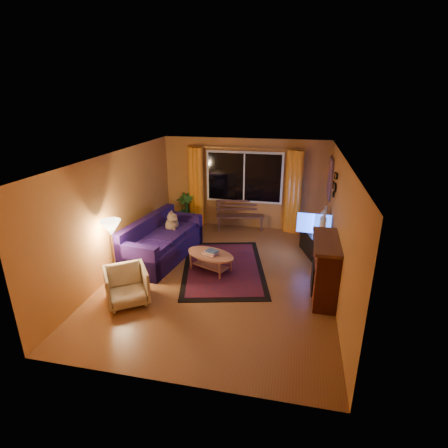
% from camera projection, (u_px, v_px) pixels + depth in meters
% --- Properties ---
extents(floor, '(4.50, 6.00, 0.02)m').
position_uv_depth(floor, '(221.00, 276.00, 7.37)').
color(floor, brown).
rests_on(floor, ground).
extents(ceiling, '(4.50, 6.00, 0.02)m').
position_uv_depth(ceiling, '(221.00, 156.00, 6.50)').
color(ceiling, white).
rests_on(ceiling, ground).
extents(wall_back, '(4.50, 0.02, 2.50)m').
position_uv_depth(wall_back, '(244.00, 184.00, 9.69)').
color(wall_back, '#B67637').
rests_on(wall_back, ground).
extents(wall_left, '(0.02, 6.00, 2.50)m').
position_uv_depth(wall_left, '(117.00, 212.00, 7.38)').
color(wall_left, '#B67637').
rests_on(wall_left, ground).
extents(wall_right, '(0.02, 6.00, 2.50)m').
position_uv_depth(wall_right, '(339.00, 228.00, 6.49)').
color(wall_right, '#B67637').
rests_on(wall_right, ground).
extents(window, '(2.00, 0.02, 1.30)m').
position_uv_depth(window, '(244.00, 177.00, 9.56)').
color(window, black).
rests_on(window, wall_back).
extents(curtain_rod, '(3.20, 0.03, 0.03)m').
position_uv_depth(curtain_rod, '(244.00, 148.00, 9.24)').
color(curtain_rod, '#BF8C3F').
rests_on(curtain_rod, wall_back).
extents(curtain_left, '(0.36, 0.36, 2.24)m').
position_uv_depth(curtain_left, '(196.00, 187.00, 9.88)').
color(curtain_left, orange).
rests_on(curtain_left, ground).
extents(curtain_right, '(0.36, 0.36, 2.24)m').
position_uv_depth(curtain_right, '(293.00, 192.00, 9.36)').
color(curtain_right, orange).
rests_on(curtain_right, ground).
extents(bench, '(1.37, 0.70, 0.40)m').
position_uv_depth(bench, '(240.00, 223.00, 9.84)').
color(bench, '#4A2D25').
rests_on(bench, ground).
extents(potted_plant, '(0.69, 0.69, 0.96)m').
position_uv_depth(potted_plant, '(185.00, 209.00, 10.05)').
color(potted_plant, '#235B1E').
rests_on(potted_plant, ground).
extents(sofa, '(1.31, 2.43, 0.93)m').
position_uv_depth(sofa, '(163.00, 239.00, 8.03)').
color(sofa, '#1A0C41').
rests_on(sofa, ground).
extents(dog, '(0.39, 0.47, 0.46)m').
position_uv_depth(dog, '(172.00, 222.00, 8.42)').
color(dog, '#826649').
rests_on(dog, sofa).
extents(armchair, '(0.98, 0.97, 0.74)m').
position_uv_depth(armchair, '(126.00, 284.00, 6.30)').
color(armchair, '#C7B596').
rests_on(armchair, ground).
extents(floor_lamp, '(0.27, 0.27, 1.32)m').
position_uv_depth(floor_lamp, '(114.00, 253.00, 6.86)').
color(floor_lamp, '#BF8C3F').
rests_on(floor_lamp, ground).
extents(rug, '(2.32, 3.07, 0.02)m').
position_uv_depth(rug, '(223.00, 267.00, 7.70)').
color(rug, maroon).
rests_on(rug, ground).
extents(coffee_table, '(1.47, 1.47, 0.41)m').
position_uv_depth(coffee_table, '(211.00, 262.00, 7.50)').
color(coffee_table, '#B46E53').
rests_on(coffee_table, ground).
extents(tv_console, '(0.80, 1.34, 0.53)m').
position_uv_depth(tv_console, '(317.00, 246.00, 8.13)').
color(tv_console, black).
rests_on(tv_console, ground).
extents(television, '(0.21, 1.02, 0.59)m').
position_uv_depth(television, '(320.00, 224.00, 7.94)').
color(television, black).
rests_on(television, tv_console).
extents(fireplace, '(0.40, 1.20, 1.10)m').
position_uv_depth(fireplace, '(325.00, 271.00, 6.41)').
color(fireplace, maroon).
rests_on(fireplace, ground).
extents(mirror_cluster, '(0.06, 0.60, 0.56)m').
position_uv_depth(mirror_cluster, '(334.00, 183.00, 7.50)').
color(mirror_cluster, black).
rests_on(mirror_cluster, wall_right).
extents(painting, '(0.04, 0.76, 0.96)m').
position_uv_depth(painting, '(330.00, 178.00, 8.61)').
color(painting, orange).
rests_on(painting, wall_right).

